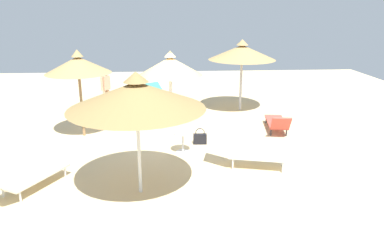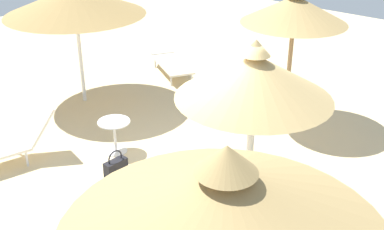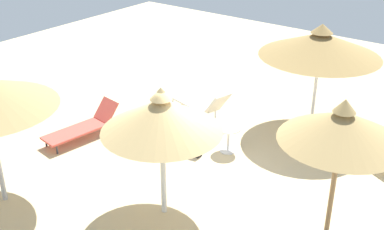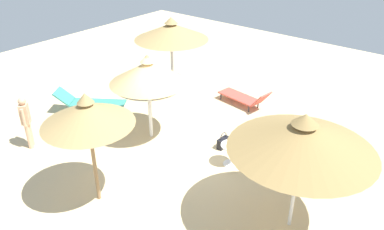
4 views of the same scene
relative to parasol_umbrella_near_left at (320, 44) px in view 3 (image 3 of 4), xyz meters
The scene contains 8 objects.
ground 4.52m from the parasol_umbrella_near_left, 78.26° to the left, with size 24.00×24.00×0.10m, color beige.
parasol_umbrella_near_left is the anchor object (origin of this frame).
parasol_umbrella_far_right 4.42m from the parasol_umbrella_near_left, 118.02° to the left, with size 2.01×2.01×2.76m.
parasol_umbrella_back 5.00m from the parasol_umbrella_near_left, 81.35° to the left, with size 2.19×2.19×2.58m.
lounge_chair_near_right 3.40m from the parasol_umbrella_near_left, 24.22° to the left, with size 2.04×1.01×0.95m.
lounge_chair_far_left 6.04m from the parasol_umbrella_near_left, 42.13° to the left, with size 0.86×1.99×0.76m.
handbag 3.90m from the parasol_umbrella_near_left, 61.12° to the left, with size 0.41×0.17×0.50m.
side_table_round 3.08m from the parasol_umbrella_near_left, 65.01° to the left, with size 0.57×0.57×0.62m.
Camera 3 is at (-5.11, 6.93, 5.79)m, focal length 45.88 mm.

